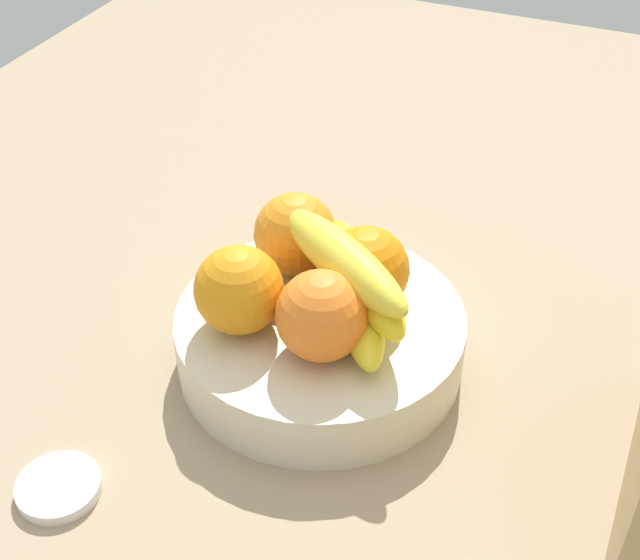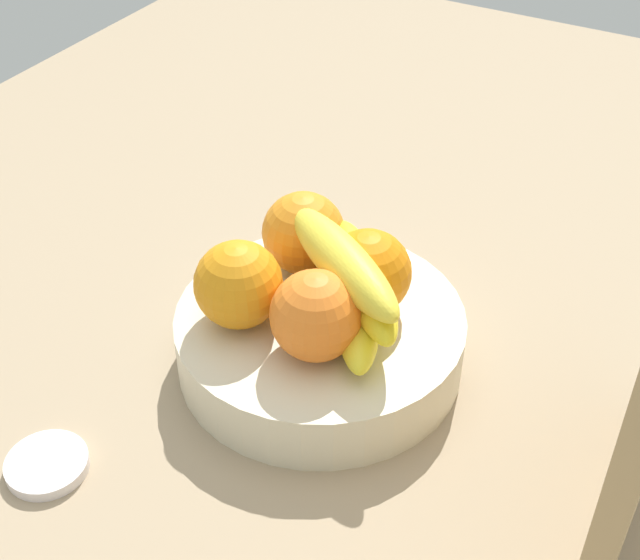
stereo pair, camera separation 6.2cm
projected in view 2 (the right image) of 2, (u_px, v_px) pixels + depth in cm
name	position (u px, v px, depth cm)	size (l,w,h in cm)	color
ground_plane	(332.00, 388.00, 80.81)	(180.00, 140.00, 3.00)	tan
fruit_bowl	(320.00, 339.00, 79.70)	(25.94, 25.94, 5.55)	beige
orange_front_left	(238.00, 284.00, 75.21)	(7.75, 7.75, 7.75)	orange
orange_front_right	(314.00, 315.00, 72.10)	(7.75, 7.75, 7.75)	orange
orange_center	(368.00, 272.00, 76.51)	(7.75, 7.75, 7.75)	orange
orange_back_left	(304.00, 233.00, 81.16)	(7.75, 7.75, 7.75)	orange
banana_bunch	(356.00, 282.00, 74.91)	(17.00, 16.43, 8.40)	yellow
jar_lid	(47.00, 465.00, 71.19)	(6.73, 6.73, 1.02)	silver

